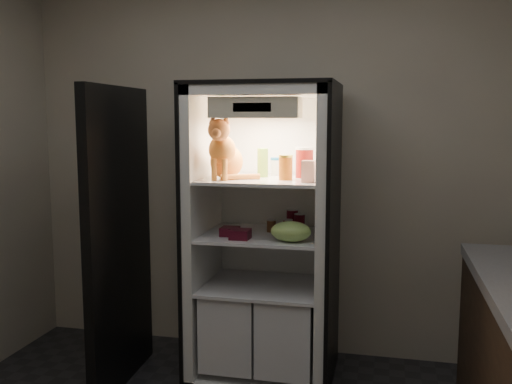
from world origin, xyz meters
TOP-DOWN VIEW (x-y plane):
  - room_shell at (0.00, 0.00)m, footprint 3.60×3.60m
  - refrigerator at (0.00, 1.38)m, footprint 0.90×0.72m
  - fridge_door at (-0.85, 1.05)m, footprint 0.10×0.87m
  - tabby_cat at (-0.22, 1.23)m, footprint 0.33×0.38m
  - parmesan_shaker at (-0.02, 1.39)m, footprint 0.07×0.07m
  - mayo_tub at (0.05, 1.51)m, footprint 0.08×0.08m
  - salsa_jar at (0.15, 1.26)m, footprint 0.09×0.09m
  - pepper_jar at (0.24, 1.41)m, footprint 0.11×0.11m
  - cream_carton at (0.30, 1.16)m, footprint 0.07×0.07m
  - soda_can_a at (0.16, 1.46)m, footprint 0.07×0.07m
  - soda_can_b at (0.22, 1.38)m, footprint 0.07×0.07m
  - soda_can_c at (0.17, 1.23)m, footprint 0.06×0.06m
  - condiment_jar at (0.04, 1.39)m, footprint 0.06×0.06m
  - grape_bag at (0.21, 1.13)m, footprint 0.24×0.17m
  - berry_box_left at (-0.19, 1.21)m, footprint 0.11×0.11m
  - berry_box_right at (-0.10, 1.13)m, footprint 0.12×0.12m

SIDE VIEW (x-z plane):
  - refrigerator at x=0.00m, z-range -0.15..1.73m
  - fridge_door at x=-0.85m, z-range -0.01..1.84m
  - berry_box_left at x=-0.19m, z-range 0.94..0.99m
  - berry_box_right at x=-0.10m, z-range 0.94..1.00m
  - condiment_jar at x=0.04m, z-range 0.94..1.02m
  - soda_can_c at x=0.17m, z-range 0.94..1.05m
  - grape_bag at x=0.21m, z-range 0.94..1.06m
  - soda_can_b at x=0.22m, z-range 0.94..1.06m
  - soda_can_a at x=0.16m, z-range 0.94..1.08m
  - mayo_tub at x=0.05m, z-range 1.29..1.41m
  - cream_carton at x=0.30m, z-range 1.29..1.42m
  - salsa_jar at x=0.15m, z-range 1.29..1.44m
  - parmesan_shaker at x=-0.02m, z-range 1.29..1.47m
  - pepper_jar at x=0.24m, z-range 1.29..1.48m
  - tabby_cat at x=-0.22m, z-range 1.24..1.64m
  - room_shell at x=0.00m, z-range -0.18..3.42m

